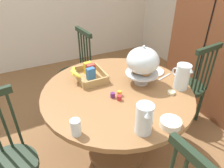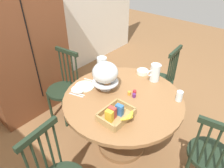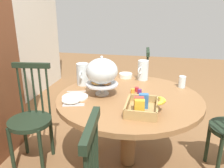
{
  "view_description": "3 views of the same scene",
  "coord_description": "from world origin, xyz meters",
  "px_view_note": "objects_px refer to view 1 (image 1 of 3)",
  "views": [
    {
      "loc": [
        1.13,
        -0.67,
        1.68
      ],
      "look_at": [
        -0.22,
        0.0,
        0.74
      ],
      "focal_mm": 33.07,
      "sensor_mm": 36.0,
      "label": 1
    },
    {
      "loc": [
        -1.47,
        -1.0,
        2.06
      ],
      "look_at": [
        -0.12,
        0.15,
        0.84
      ],
      "focal_mm": 33.18,
      "sensor_mm": 36.0,
      "label": 2
    },
    {
      "loc": [
        -1.94,
        -0.24,
        1.48
      ],
      "look_at": [
        -0.12,
        0.15,
        0.84
      ],
      "focal_mm": 36.92,
      "sensor_mm": 36.0,
      "label": 3
    }
  ],
  "objects_px": {
    "cereal_bowl": "(170,123)",
    "butter_dish": "(171,93)",
    "cereal_basket": "(88,74)",
    "orange_juice_pitcher": "(144,120)",
    "china_plate_small": "(147,66)",
    "china_plate_large": "(152,71)",
    "drinking_glass": "(76,127)",
    "milk_pitcher": "(182,78)",
    "windsor_chair_near_window": "(8,165)",
    "pastry_stand_with_dome": "(143,62)",
    "windsor_chair_far_side": "(76,74)",
    "windsor_chair_facing_door": "(187,87)",
    "dining_table": "(117,109)"
  },
  "relations": [
    {
      "from": "windsor_chair_near_window",
      "to": "china_plate_small",
      "type": "relative_size",
      "value": 6.5
    },
    {
      "from": "orange_juice_pitcher",
      "to": "pastry_stand_with_dome",
      "type": "bearing_deg",
      "value": 148.03
    },
    {
      "from": "pastry_stand_with_dome",
      "to": "orange_juice_pitcher",
      "type": "bearing_deg",
      "value": -31.97
    },
    {
      "from": "dining_table",
      "to": "pastry_stand_with_dome",
      "type": "relative_size",
      "value": 3.6
    },
    {
      "from": "windsor_chair_near_window",
      "to": "cereal_bowl",
      "type": "distance_m",
      "value": 1.14
    },
    {
      "from": "windsor_chair_near_window",
      "to": "drinking_glass",
      "type": "xyz_separation_m",
      "value": [
        0.21,
        0.46,
        0.34
      ]
    },
    {
      "from": "cereal_basket",
      "to": "cereal_bowl",
      "type": "xyz_separation_m",
      "value": [
        0.81,
        0.26,
        -0.02
      ]
    },
    {
      "from": "windsor_chair_near_window",
      "to": "cereal_basket",
      "type": "height_order",
      "value": "windsor_chair_near_window"
    },
    {
      "from": "china_plate_large",
      "to": "orange_juice_pitcher",
      "type": "bearing_deg",
      "value": -39.8
    },
    {
      "from": "pastry_stand_with_dome",
      "to": "milk_pitcher",
      "type": "xyz_separation_m",
      "value": [
        0.21,
        0.25,
        -0.1
      ]
    },
    {
      "from": "china_plate_large",
      "to": "butter_dish",
      "type": "xyz_separation_m",
      "value": [
        0.37,
        -0.08,
        0.01
      ]
    },
    {
      "from": "windsor_chair_facing_door",
      "to": "drinking_glass",
      "type": "distance_m",
      "value": 1.47
    },
    {
      "from": "windsor_chair_facing_door",
      "to": "drinking_glass",
      "type": "relative_size",
      "value": 8.86
    },
    {
      "from": "windsor_chair_far_side",
      "to": "cereal_basket",
      "type": "height_order",
      "value": "windsor_chair_far_side"
    },
    {
      "from": "pastry_stand_with_dome",
      "to": "drinking_glass",
      "type": "xyz_separation_m",
      "value": [
        0.33,
        -0.69,
        -0.14
      ]
    },
    {
      "from": "dining_table",
      "to": "orange_juice_pitcher",
      "type": "relative_size",
      "value": 6.04
    },
    {
      "from": "dining_table",
      "to": "china_plate_small",
      "type": "distance_m",
      "value": 0.54
    },
    {
      "from": "windsor_chair_far_side",
      "to": "orange_juice_pitcher",
      "type": "xyz_separation_m",
      "value": [
        1.4,
        0.01,
        0.38
      ]
    },
    {
      "from": "windsor_chair_near_window",
      "to": "pastry_stand_with_dome",
      "type": "height_order",
      "value": "pastry_stand_with_dome"
    },
    {
      "from": "windsor_chair_near_window",
      "to": "china_plate_small",
      "type": "height_order",
      "value": "windsor_chair_near_window"
    },
    {
      "from": "butter_dish",
      "to": "drinking_glass",
      "type": "bearing_deg",
      "value": -84.05
    },
    {
      "from": "windsor_chair_facing_door",
      "to": "butter_dish",
      "type": "distance_m",
      "value": 0.71
    },
    {
      "from": "orange_juice_pitcher",
      "to": "china_plate_small",
      "type": "height_order",
      "value": "orange_juice_pitcher"
    },
    {
      "from": "dining_table",
      "to": "milk_pitcher",
      "type": "relative_size",
      "value": 5.8
    },
    {
      "from": "milk_pitcher",
      "to": "drinking_glass",
      "type": "relative_size",
      "value": 1.94
    },
    {
      "from": "dining_table",
      "to": "cereal_basket",
      "type": "xyz_separation_m",
      "value": [
        -0.28,
        -0.15,
        0.25
      ]
    },
    {
      "from": "windsor_chair_near_window",
      "to": "butter_dish",
      "type": "distance_m",
      "value": 1.31
    },
    {
      "from": "pastry_stand_with_dome",
      "to": "cereal_basket",
      "type": "bearing_deg",
      "value": -125.24
    },
    {
      "from": "orange_juice_pitcher",
      "to": "cereal_basket",
      "type": "bearing_deg",
      "value": -174.53
    },
    {
      "from": "windsor_chair_far_side",
      "to": "cereal_basket",
      "type": "relative_size",
      "value": 3.09
    },
    {
      "from": "pastry_stand_with_dome",
      "to": "china_plate_large",
      "type": "relative_size",
      "value": 1.56
    },
    {
      "from": "dining_table",
      "to": "windsor_chair_facing_door",
      "type": "distance_m",
      "value": 0.92
    },
    {
      "from": "cereal_basket",
      "to": "drinking_glass",
      "type": "bearing_deg",
      "value": -27.12
    },
    {
      "from": "cereal_bowl",
      "to": "butter_dish",
      "type": "distance_m",
      "value": 0.38
    },
    {
      "from": "windsor_chair_facing_door",
      "to": "orange_juice_pitcher",
      "type": "distance_m",
      "value": 1.2
    },
    {
      "from": "cereal_basket",
      "to": "dining_table",
      "type": "bearing_deg",
      "value": 27.76
    },
    {
      "from": "china_plate_large",
      "to": "cereal_bowl",
      "type": "bearing_deg",
      "value": -26.63
    },
    {
      "from": "pastry_stand_with_dome",
      "to": "milk_pitcher",
      "type": "bearing_deg",
      "value": 49.28
    },
    {
      "from": "windsor_chair_facing_door",
      "to": "pastry_stand_with_dome",
      "type": "relative_size",
      "value": 2.83
    },
    {
      "from": "milk_pitcher",
      "to": "china_plate_large",
      "type": "bearing_deg",
      "value": -172.63
    },
    {
      "from": "windsor_chair_far_side",
      "to": "pastry_stand_with_dome",
      "type": "xyz_separation_m",
      "value": [
        0.91,
        0.32,
        0.49
      ]
    },
    {
      "from": "dining_table",
      "to": "windsor_chair_facing_door",
      "type": "xyz_separation_m",
      "value": [
        -0.09,
        0.92,
        -0.08
      ]
    },
    {
      "from": "windsor_chair_facing_door",
      "to": "cereal_bowl",
      "type": "xyz_separation_m",
      "value": [
        0.61,
        -0.8,
        0.31
      ]
    },
    {
      "from": "dining_table",
      "to": "orange_juice_pitcher",
      "type": "bearing_deg",
      "value": -8.55
    },
    {
      "from": "orange_juice_pitcher",
      "to": "drinking_glass",
      "type": "xyz_separation_m",
      "value": [
        -0.16,
        -0.38,
        -0.04
      ]
    },
    {
      "from": "cereal_bowl",
      "to": "butter_dish",
      "type": "xyz_separation_m",
      "value": [
        -0.29,
        0.25,
        -0.01
      ]
    },
    {
      "from": "cereal_bowl",
      "to": "drinking_glass",
      "type": "bearing_deg",
      "value": -109.45
    },
    {
      "from": "dining_table",
      "to": "drinking_glass",
      "type": "distance_m",
      "value": 0.62
    },
    {
      "from": "milk_pitcher",
      "to": "china_plate_large",
      "type": "relative_size",
      "value": 0.97
    },
    {
      "from": "drinking_glass",
      "to": "orange_juice_pitcher",
      "type": "bearing_deg",
      "value": 67.1
    }
  ]
}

